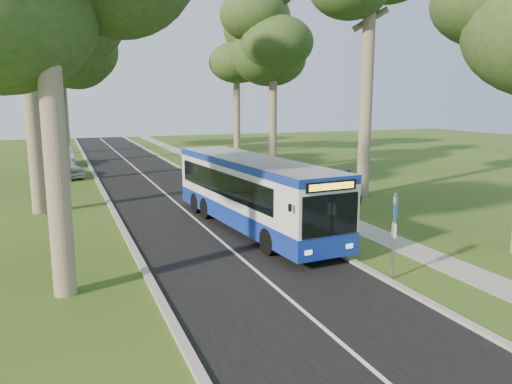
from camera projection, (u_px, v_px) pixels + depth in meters
ground at (294, 231)px, 21.93m from camera, size 120.00×120.00×0.00m
road at (168, 196)px, 29.79m from camera, size 7.00×100.00×0.02m
kerb_east at (224, 191)px, 31.06m from camera, size 0.25×100.00×0.12m
kerb_west at (107, 199)px, 28.51m from camera, size 0.25×100.00×0.12m
centre_line at (168, 196)px, 29.79m from camera, size 0.12×100.00×0.00m
footpath at (268, 189)px, 32.16m from camera, size 1.50×100.00×0.02m
bus at (252, 193)px, 21.96m from camera, size 3.51×12.11×3.16m
bus_stop_sign at (394, 227)px, 15.77m from camera, size 0.18×0.38×2.81m
bus_shelter at (324, 184)px, 24.23m from camera, size 2.26×3.08×2.37m
litter_bin at (309, 216)px, 22.72m from camera, size 0.53×0.53×0.93m
car_white at (62, 167)px, 36.76m from camera, size 3.39×4.96×1.57m
car_silver at (63, 156)px, 43.56m from camera, size 1.86×5.03×1.65m
tree_west_c at (57, 37)px, 33.31m from camera, size 5.20×5.20×13.22m
tree_west_d at (27, 4)px, 41.05m from camera, size 5.20×5.20×18.18m
tree_west_e at (59, 34)px, 51.29m from camera, size 5.20×5.20×16.71m
tree_east_c at (273, 27)px, 38.79m from camera, size 5.20×5.20×15.18m
tree_east_d at (236, 41)px, 50.15m from camera, size 5.20×5.20×15.48m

